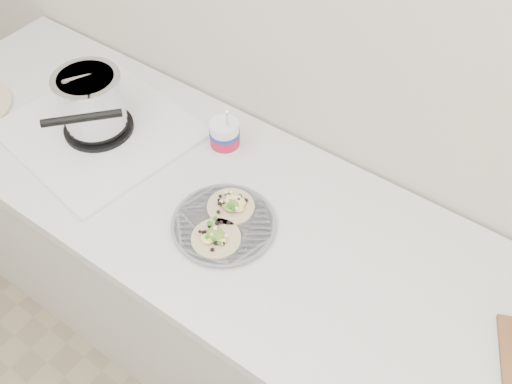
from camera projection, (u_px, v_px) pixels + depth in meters
The scene contains 4 objects.
counter at pixel (264, 309), 1.81m from camera, with size 2.44×0.66×0.90m.
stove at pixel (95, 112), 1.63m from camera, with size 0.56×0.53×0.24m.
taco_plate at pixel (224, 222), 1.45m from camera, with size 0.27×0.27×0.04m.
tub at pixel (225, 134), 1.59m from camera, with size 0.09×0.09×0.19m.
Camera 1 is at (0.51, 0.68, 2.06)m, focal length 40.00 mm.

